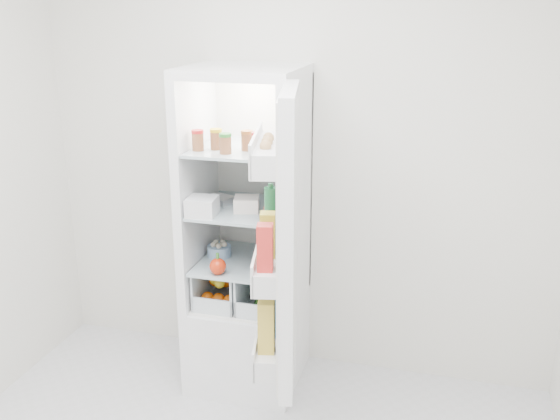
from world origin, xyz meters
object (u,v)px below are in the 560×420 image
(red_cabbage, at_px, (271,252))
(fridge_door, at_px, (282,245))
(mushroom_bowl, at_px, (219,251))
(refrigerator, at_px, (250,270))

(red_cabbage, xyz_separation_m, fridge_door, (0.21, -0.54, 0.27))
(red_cabbage, xyz_separation_m, mushroom_bowl, (-0.32, 0.05, -0.05))
(red_cabbage, bearing_deg, fridge_door, -68.66)
(mushroom_bowl, xyz_separation_m, fridge_door, (0.53, -0.59, 0.31))
(mushroom_bowl, height_order, fridge_door, fridge_door)
(red_cabbage, relative_size, mushroom_bowl, 1.19)
(refrigerator, xyz_separation_m, red_cabbage, (0.15, -0.09, 0.16))
(refrigerator, relative_size, red_cabbage, 11.42)
(mushroom_bowl, bearing_deg, fridge_door, -48.14)
(red_cabbage, distance_m, mushroom_bowl, 0.32)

